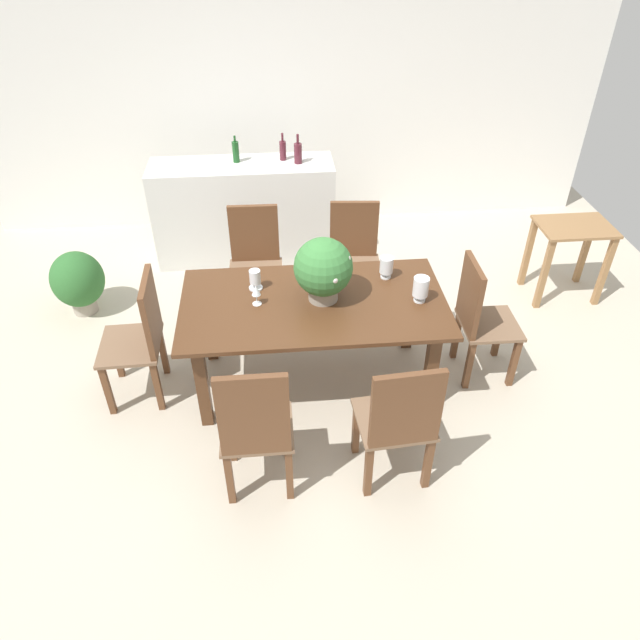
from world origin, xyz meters
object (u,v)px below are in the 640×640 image
Objects in this scene: dining_table at (314,314)px; wine_bottle_clear at (236,152)px; chair_head_end at (142,333)px; chair_foot_end at (479,315)px; crystal_vase_left at (386,266)px; chair_far_right at (354,253)px; wine_bottle_dark at (283,150)px; wine_glass at (256,291)px; kitchen_counter at (245,212)px; side_table at (570,244)px; chair_near_left at (256,428)px; chair_near_right at (399,420)px; crystal_vase_center_near at (421,287)px; potted_plant_floor at (78,281)px; chair_far_left at (255,257)px; flower_centerpiece at (323,269)px; crystal_vase_right at (255,279)px; wine_bottle_tall at (298,153)px.

dining_table is 7.47× the size of wine_bottle_clear.
chair_head_end is 1.00× the size of chair_foot_end.
dining_table is at bearing -154.94° from crystal_vase_left.
wine_bottle_dark is at bearing 122.37° from chair_far_right.
wine_glass is 0.09× the size of kitchen_counter.
chair_far_right is 0.99× the size of chair_foot_end.
chair_head_end is 2.35m from wine_bottle_dark.
side_table is (2.90, -1.02, -0.55)m from wine_bottle_clear.
chair_near_left is 1.05× the size of chair_near_right.
wine_bottle_clear is 3.13m from side_table.
wine_bottle_dark is at bearing -95.57° from chair_near_left.
chair_near_left is at bearing -4.37° from chair_near_right.
chair_near_left is 0.84m from chair_near_right.
chair_far_right is at bearing 66.45° from dining_table.
chair_near_left is at bearing -141.34° from crystal_vase_center_near.
dining_table is at bearing -157.40° from side_table.
wine_glass is 1.98m from potted_plant_floor.
chair_far_right is 1.90m from chair_head_end.
wine_glass reaches higher than potted_plant_floor.
chair_near_left is 1.07× the size of chair_far_left.
chair_far_left is at bearing 143.55° from crystal_vase_left.
flower_centerpiece is at bearing 2.67° from wine_glass.
chair_far_left is 1.24m from crystal_vase_left.
chair_foot_end is 2.60m from kitchen_counter.
chair_head_end is 1.68× the size of potted_plant_floor.
wine_glass is at bearing -34.89° from potted_plant_floor.
chair_far_left is 2.12m from chair_near_right.
crystal_vase_left reaches higher than crystal_vase_right.
wine_bottle_tall is (-0.05, 1.90, 0.08)m from flower_centerpiece.
chair_near_left is at bearing -88.01° from kitchen_counter.
chair_far_left reaches higher than chair_far_right.
crystal_vase_right is at bearing -103.57° from wine_bottle_tall.
dining_table is 1.86× the size of chair_near_right.
wine_bottle_dark reaches higher than potted_plant_floor.
wine_bottle_clear reaches higher than chair_foot_end.
dining_table is 1.97m from wine_bottle_tall.
flower_centerpiece is (1.28, 0.02, 0.45)m from chair_head_end.
chair_head_end is 0.88m from crystal_vase_right.
potted_plant_floor is (-2.38, 0.12, -0.22)m from chair_far_right.
wine_bottle_tall is 0.38× the size of side_table.
wine_glass is 2.04m from wine_bottle_dark.
chair_far_right reaches higher than dining_table.
flower_centerpiece reaches higher than side_table.
side_table is at bearing -138.91° from chair_near_right.
chair_head_end is (-0.80, -0.97, 0.01)m from chair_far_left.
potted_plant_floor is (-1.56, 1.09, -0.53)m from wine_glass.
side_table is at bearing -1.58° from potted_plant_floor.
chair_far_left is 0.98× the size of chair_near_right.
dining_table is 1.91× the size of chair_far_right.
chair_foot_end reaches higher than crystal_vase_center_near.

